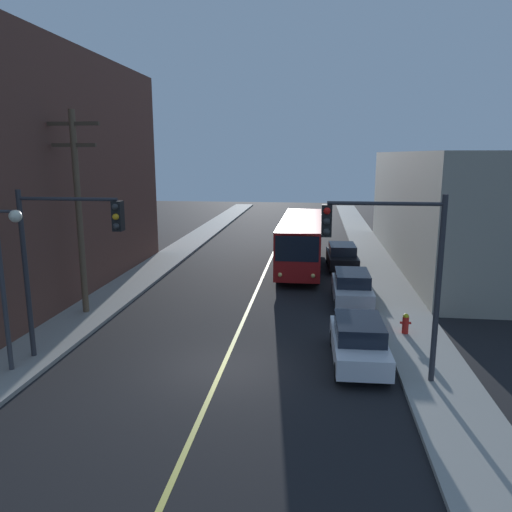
# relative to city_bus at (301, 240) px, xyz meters

# --- Properties ---
(ground_plane) EXTENTS (120.00, 120.00, 0.00)m
(ground_plane) POSITION_rel_city_bus_xyz_m (-2.20, -16.09, -1.82)
(ground_plane) COLOR black
(sidewalk_left) EXTENTS (2.50, 90.00, 0.15)m
(sidewalk_left) POSITION_rel_city_bus_xyz_m (-9.45, -6.09, -1.74)
(sidewalk_left) COLOR gray
(sidewalk_left) RESTS_ON ground
(sidewalk_right) EXTENTS (2.50, 90.00, 0.15)m
(sidewalk_right) POSITION_rel_city_bus_xyz_m (5.05, -6.09, -1.74)
(sidewalk_right) COLOR gray
(sidewalk_right) RESTS_ON ground
(lane_stripe_center) EXTENTS (0.16, 60.00, 0.01)m
(lane_stripe_center) POSITION_rel_city_bus_xyz_m (-2.20, -1.09, -1.81)
(lane_stripe_center) COLOR #D8CC4C
(lane_stripe_center) RESTS_ON ground
(building_right_warehouse) EXTENTS (12.00, 24.43, 7.48)m
(building_right_warehouse) POSITION_rel_city_bus_xyz_m (12.29, 2.64, 1.92)
(building_right_warehouse) COLOR gray
(building_right_warehouse) RESTS_ON ground
(city_bus) EXTENTS (2.64, 12.17, 3.20)m
(city_bus) POSITION_rel_city_bus_xyz_m (0.00, 0.00, 0.00)
(city_bus) COLOR maroon
(city_bus) RESTS_ON ground
(parked_car_white) EXTENTS (1.89, 4.44, 1.62)m
(parked_car_white) POSITION_rel_city_bus_xyz_m (2.53, -15.08, -0.98)
(parked_car_white) COLOR silver
(parked_car_white) RESTS_ON ground
(parked_car_silver) EXTENTS (1.86, 4.42, 1.62)m
(parked_car_silver) POSITION_rel_city_bus_xyz_m (2.78, -7.84, -0.98)
(parked_car_silver) COLOR #B7B7BC
(parked_car_silver) RESTS_ON ground
(parked_car_black) EXTENTS (1.96, 4.46, 1.62)m
(parked_car_black) POSITION_rel_city_bus_xyz_m (2.67, -0.25, -0.98)
(parked_car_black) COLOR black
(parked_car_black) RESTS_ON ground
(utility_pole_near) EXTENTS (2.40, 0.28, 9.06)m
(utility_pole_near) POSITION_rel_city_bus_xyz_m (-9.59, -11.13, 3.34)
(utility_pole_near) COLOR brown
(utility_pole_near) RESTS_ON sidewalk_left
(traffic_signal_left_corner) EXTENTS (3.75, 0.48, 6.00)m
(traffic_signal_left_corner) POSITION_rel_city_bus_xyz_m (-7.61, -16.19, 2.49)
(traffic_signal_left_corner) COLOR #2D2D33
(traffic_signal_left_corner) RESTS_ON sidewalk_left
(traffic_signal_right_corner) EXTENTS (3.75, 0.48, 6.00)m
(traffic_signal_right_corner) POSITION_rel_city_bus_xyz_m (3.21, -16.49, 2.49)
(traffic_signal_right_corner) COLOR #2D2D33
(traffic_signal_right_corner) RESTS_ON sidewalk_right
(street_lamp_left) EXTENTS (0.98, 0.40, 5.50)m
(street_lamp_left) POSITION_rel_city_bus_xyz_m (-9.03, -17.36, 1.92)
(street_lamp_left) COLOR #38383D
(street_lamp_left) RESTS_ON sidewalk_left
(fire_hydrant) EXTENTS (0.44, 0.26, 0.84)m
(fire_hydrant) POSITION_rel_city_bus_xyz_m (4.65, -12.23, -1.23)
(fire_hydrant) COLOR red
(fire_hydrant) RESTS_ON sidewalk_right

